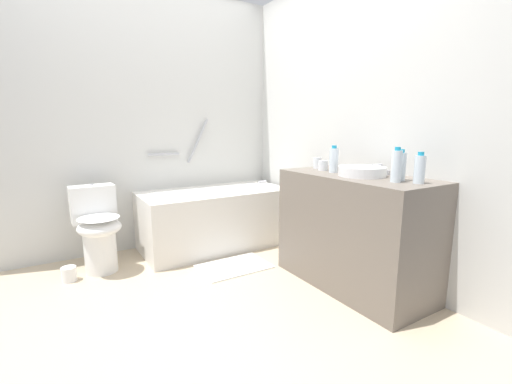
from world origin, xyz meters
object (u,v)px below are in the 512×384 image
at_px(bathtub, 215,216).
at_px(toilet_paper_roll, 69,274).
at_px(sink_basin, 362,171).
at_px(drinking_glass_0, 317,163).
at_px(water_bottle_1, 397,166).
at_px(bath_mat, 234,266).
at_px(water_bottle_0, 334,160).
at_px(water_bottle_3, 420,169).
at_px(drinking_glass_1, 323,165).
at_px(sink_faucet, 380,170).
at_px(water_bottle_2, 400,166).
at_px(toilet, 98,228).

bearing_deg(bathtub, toilet_paper_roll, -173.47).
bearing_deg(sink_basin, drinking_glass_0, 85.57).
xyz_separation_m(water_bottle_1, bath_mat, (-0.57, 1.12, -0.95)).
bearing_deg(water_bottle_0, toilet_paper_roll, 151.01).
bearing_deg(toilet_paper_roll, sink_basin, -34.31).
bearing_deg(toilet_paper_roll, water_bottle_3, -41.48).
height_order(water_bottle_1, water_bottle_3, water_bottle_1).
bearing_deg(drinking_glass_1, toilet_paper_roll, 154.76).
relative_size(water_bottle_1, bath_mat, 0.37).
bearing_deg(water_bottle_1, sink_basin, 83.68).
height_order(water_bottle_0, drinking_glass_1, water_bottle_0).
bearing_deg(sink_basin, sink_faucet, 0.00).
bearing_deg(sink_faucet, water_bottle_0, 131.65).
distance_m(sink_faucet, water_bottle_1, 0.38).
xyz_separation_m(bathtub, sink_basin, (0.50, -1.41, 0.58)).
xyz_separation_m(water_bottle_0, drinking_glass_1, (0.02, 0.14, -0.06)).
height_order(water_bottle_3, bath_mat, water_bottle_3).
bearing_deg(water_bottle_2, bath_mat, 120.82).
relative_size(toilet, toilet_paper_roll, 6.22).
xyz_separation_m(sink_faucet, drinking_glass_1, (-0.20, 0.39, 0.01)).
bearing_deg(water_bottle_1, bath_mat, 117.10).
xyz_separation_m(sink_faucet, bath_mat, (-0.80, 0.82, -0.88)).
height_order(bathtub, sink_faucet, bathtub).
distance_m(water_bottle_1, water_bottle_2, 0.08).
bearing_deg(water_bottle_0, water_bottle_3, -83.63).
distance_m(sink_basin, water_bottle_1, 0.31).
bearing_deg(sink_basin, bathtub, 109.69).
relative_size(toilet, sink_faucet, 4.72).
xyz_separation_m(water_bottle_2, toilet_paper_roll, (-1.88, 1.53, -0.89)).
relative_size(sink_basin, sink_faucet, 2.17).
bearing_deg(drinking_glass_1, drinking_glass_0, 68.04).
bearing_deg(water_bottle_3, sink_faucet, 69.71).
xyz_separation_m(water_bottle_0, water_bottle_2, (0.08, -0.53, -0.00)).
bearing_deg(sink_faucet, drinking_glass_1, 117.45).
relative_size(sink_faucet, drinking_glass_1, 1.91).
height_order(water_bottle_3, drinking_glass_1, water_bottle_3).
xyz_separation_m(sink_basin, bath_mat, (-0.61, 0.82, -0.88)).
bearing_deg(water_bottle_2, sink_basin, 99.37).
distance_m(water_bottle_0, drinking_glass_1, 0.15).
relative_size(water_bottle_0, water_bottle_2, 1.02).
distance_m(water_bottle_0, bath_mat, 1.24).
distance_m(drinking_glass_0, bath_mat, 1.14).
height_order(water_bottle_0, toilet_paper_roll, water_bottle_0).
distance_m(drinking_glass_0, toilet_paper_roll, 2.18).
height_order(water_bottle_0, water_bottle_3, water_bottle_0).
xyz_separation_m(sink_basin, water_bottle_3, (0.04, -0.41, 0.06)).
xyz_separation_m(toilet, drinking_glass_1, (1.58, -0.97, 0.52)).
xyz_separation_m(bathtub, drinking_glass_1, (0.49, -1.01, 0.58)).
bearing_deg(toilet, bath_mat, 58.63).
xyz_separation_m(drinking_glass_0, bath_mat, (-0.65, 0.30, -0.89)).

